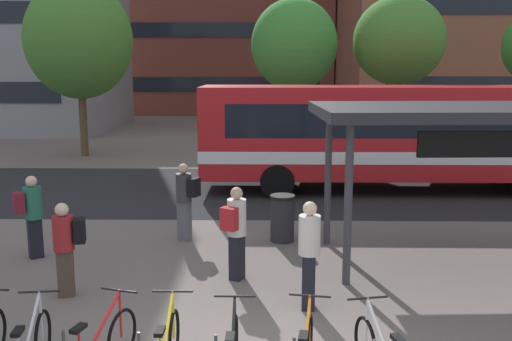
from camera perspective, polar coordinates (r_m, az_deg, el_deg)
name	(u,v)px	position (r m, az deg, el deg)	size (l,w,h in m)	color
bus_lane_asphalt	(253,189)	(17.77, -0.29, -1.91)	(80.00, 7.20, 0.01)	#232326
city_bus	(401,133)	(17.95, 14.28, 3.63)	(12.03, 2.62, 3.20)	red
transit_shelter	(501,116)	(11.74, 23.32, 5.04)	(7.07, 3.42, 3.05)	#38383D
commuter_black_pack_0	(66,243)	(9.98, -18.45, -6.89)	(0.58, 0.42, 1.60)	#47382D
commuter_maroon_pack_1	(31,211)	(12.14, -21.54, -3.83)	(0.60, 0.55, 1.67)	black
commuter_black_pack_2	(185,197)	(12.52, -7.08, -2.61)	(0.60, 0.49, 1.72)	#565660
commuter_red_pack_3	(236,227)	(10.16, -2.04, -5.71)	(0.51, 0.60, 1.70)	black
commuter_teal_pack_5	(309,247)	(9.03, 5.36, -7.62)	(0.38, 0.55, 1.74)	black
trash_bin	(282,218)	(12.52, 2.65, -4.77)	(0.55, 0.55, 1.03)	#232328
street_tree_0	(399,41)	(23.42, 14.12, 12.43)	(3.56, 3.56, 6.49)	brown
street_tree_1	(79,40)	(25.29, -17.30, 12.33)	(4.41, 4.41, 7.29)	brown
street_tree_2	(294,45)	(23.21, 3.84, 12.40)	(3.42, 3.42, 6.44)	brown
building_centre_block	(221,16)	(50.99, -3.57, 15.19)	(18.19, 13.97, 16.11)	brown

